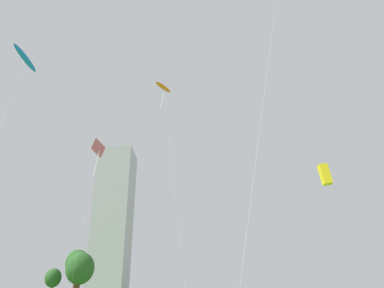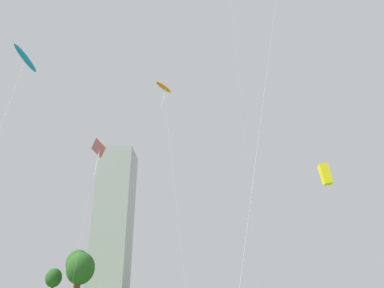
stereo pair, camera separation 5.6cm
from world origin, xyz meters
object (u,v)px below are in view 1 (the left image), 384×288
Objects in this scene: park_tree_1 at (80,268)px; park_tree_2 at (53,278)px; kite_flying_1 at (325,175)px; kite_flying_3 at (25,58)px; distant_highrise_0 at (113,219)px; kite_flying_2 at (163,88)px; park_tree_0 at (77,264)px; kite_flying_5 at (98,151)px.

park_tree_1 is 1.41× the size of park_tree_2.
park_tree_2 is (-3.97, 1.26, -1.11)m from park_tree_1.
kite_flying_1 is 39.15m from kite_flying_3.
kite_flying_1 is at bearing -65.65° from distant_highrise_0.
distant_highrise_0 reaches higher than kite_flying_1.
distant_highrise_0 reaches higher than park_tree_2.
kite_flying_3 is (-15.07, -15.59, -4.70)m from kite_flying_2.
distant_highrise_0 is (-24.08, 97.00, 24.73)m from park_tree_0.
park_tree_0 is at bearing -79.27° from distant_highrise_0.
distant_highrise_0 is (-28.48, 105.93, 11.46)m from kite_flying_5.
kite_flying_1 is at bearing -13.61° from park_tree_1.
park_tree_0 is at bearing 38.87° from park_tree_2.
kite_flying_3 is at bearing -115.22° from park_tree_1.
park_tree_1 is (5.65, 11.99, -24.27)m from kite_flying_3.
kite_flying_2 is 0.57× the size of distant_highrise_0.
distant_highrise_0 is at bearing 103.94° from park_tree_0.
kite_flying_1 is at bearing -3.26° from kite_flying_5.
kite_flying_5 is 15.43m from park_tree_1.
kite_flying_1 reaches higher than park_tree_2.
kite_flying_5 is 2.98× the size of park_tree_1.
kite_flying_3 is at bearing -104.86° from park_tree_0.
distant_highrise_0 reaches higher than kite_flying_5.
kite_flying_3 reaches higher than kite_flying_1.
kite_flying_2 is 18.85m from kite_flying_5.
kite_flying_2 is 22.18m from kite_flying_3.
kite_flying_1 is 3.31× the size of park_tree_2.
kite_flying_2 is 33.01m from park_tree_2.
distant_highrise_0 reaches higher than park_tree_0.
kite_flying_2 reaches higher than park_tree_2.
kite_flying_2 reaches higher than kite_flying_5.
kite_flying_3 reaches higher than park_tree_1.
kite_flying_1 is at bearing -18.15° from park_tree_0.
kite_flying_5 is 0.33× the size of distant_highrise_0.
kite_flying_1 is 0.79× the size of kite_flying_5.
kite_flying_2 is at bearing 152.44° from kite_flying_1.
distant_highrise_0 reaches higher than park_tree_1.
park_tree_2 is at bearing 133.72° from kite_flying_5.
park_tree_2 is at bearing -141.13° from park_tree_0.
kite_flying_5 is at bearing -78.17° from distant_highrise_0.
kite_flying_2 is 30.67m from park_tree_1.
distant_highrise_0 is (-21.74, 98.88, 26.61)m from park_tree_2.
park_tree_0 is (4.02, 15.14, -23.50)m from kite_flying_3.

